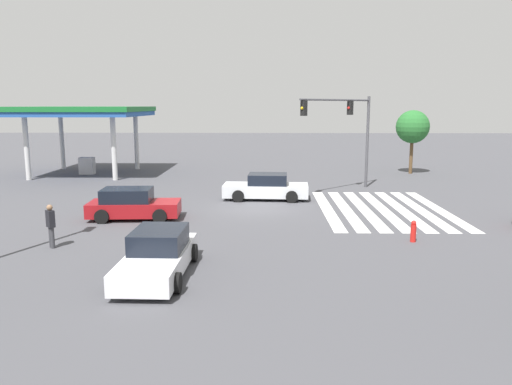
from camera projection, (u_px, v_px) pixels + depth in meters
name	position (u px, v px, depth m)	size (l,w,h in m)	color
ground_plane	(256.00, 209.00, 25.82)	(143.59, 143.59, 0.00)	#47474C
crosswalk_markings	(382.00, 209.00, 25.70)	(9.95, 6.30, 0.01)	silver
traffic_signal_mast	(348.00, 122.00, 30.46)	(4.83, 4.83, 5.84)	#47474C
car_0	(132.00, 204.00, 23.39)	(2.27, 4.30, 1.45)	maroon
car_1	(158.00, 255.00, 15.66)	(4.78, 2.08, 1.41)	silver
car_2	(266.00, 188.00, 28.28)	(2.31, 4.86, 1.46)	silver
gas_station_canopy	(84.00, 113.00, 37.99)	(9.09, 9.09, 5.18)	#23519E
pedestrian	(51.00, 224.00, 18.55)	(0.41, 0.41, 1.65)	#38383D
tree_corner_a	(413.00, 127.00, 38.49)	(2.55, 2.55, 4.92)	brown
fire_hydrant	(413.00, 231.00, 19.46)	(0.22, 0.22, 0.86)	red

